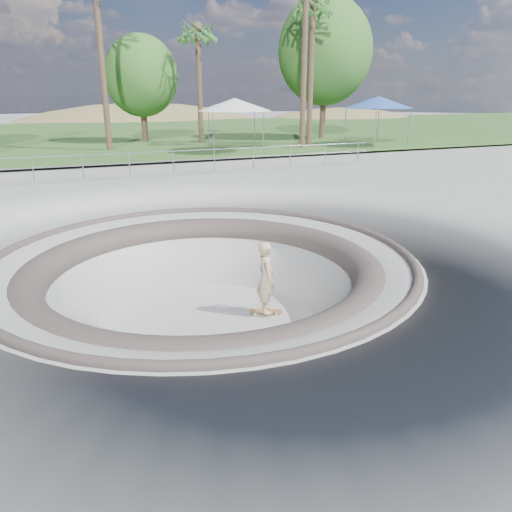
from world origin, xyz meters
name	(u,v)px	position (x,y,z in m)	size (l,w,h in m)	color
ground	(203,258)	(0.00, 0.00, 0.00)	(180.00, 180.00, 0.00)	#9E9E99
skate_bowl	(205,326)	(0.00, 0.00, -1.83)	(14.00, 14.00, 4.10)	#9E9E99
grass_strip	(92,135)	(0.00, 34.00, 0.22)	(180.00, 36.00, 0.12)	#315522
distant_hills	(114,176)	(3.78, 57.17, -7.02)	(103.20, 45.00, 28.60)	olive
safety_railing	(129,164)	(0.00, 12.00, 0.69)	(25.00, 0.06, 1.03)	gray
skateboard	(266,311)	(1.77, 0.25, -1.83)	(0.89, 0.55, 0.09)	brown
skater	(266,277)	(1.77, 0.25, -0.84)	(0.71, 0.47, 1.94)	tan
canopy_white	(235,105)	(7.16, 18.00, 3.00)	(6.04, 6.04, 3.11)	gray
canopy_blue	(378,102)	(17.23, 18.00, 3.06)	(6.22, 6.22, 3.17)	gray
palm_d	(198,34)	(6.67, 23.92, 7.34)	(2.60, 2.60, 8.42)	brown
palm_f	(313,10)	(13.35, 20.33, 8.71)	(2.60, 2.60, 9.89)	brown
bushy_tree_mid	(141,76)	(3.16, 26.38, 4.76)	(5.13, 4.66, 7.40)	brown
bushy_tree_right	(325,51)	(16.43, 24.06, 6.56)	(7.13, 6.49, 10.29)	brown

